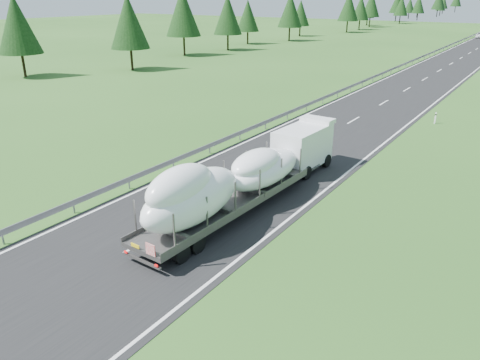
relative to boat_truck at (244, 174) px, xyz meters
The scene contains 5 objects.
ground 6.21m from the boat_truck, 108.57° to the right, with size 400.00×400.00×0.00m, color #27501A.
road_surface 94.45m from the boat_truck, 91.14° to the left, with size 10.00×400.00×0.02m, color black.
guardrail 94.64m from the boat_truck, 94.35° to the left, with size 0.10×400.00×0.76m.
tree_line_left 149.98m from the boat_truck, 107.75° to the left, with size 14.46×353.03×12.18m.
boat_truck is the anchor object (origin of this frame).
Camera 1 is at (14.48, -13.89, 10.88)m, focal length 35.00 mm.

